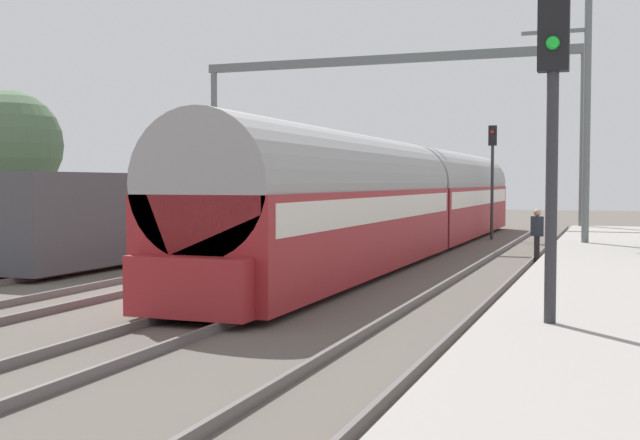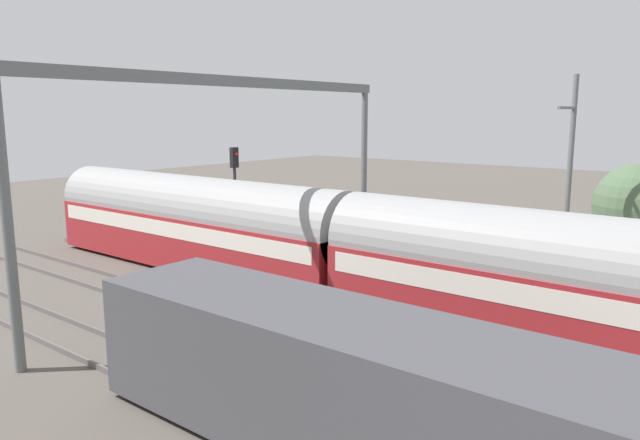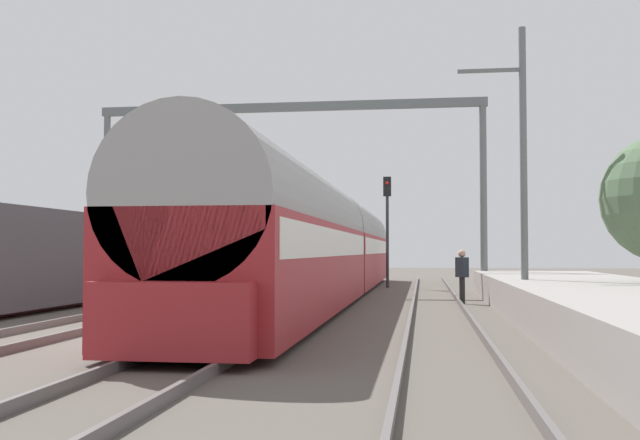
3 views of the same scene
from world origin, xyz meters
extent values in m
plane|color=#58514A|center=(0.00, 0.00, 0.00)|extent=(120.00, 120.00, 0.00)
cube|color=#5F5A58|center=(-5.21, 0.00, 0.08)|extent=(0.08, 60.00, 0.16)
cube|color=#5F5A58|center=(-2.69, 0.00, 0.08)|extent=(0.08, 60.00, 0.16)
cube|color=#5F5A58|center=(-1.26, 0.00, 0.08)|extent=(0.08, 60.00, 0.16)
cube|color=#5F5A58|center=(1.26, 0.00, 0.08)|extent=(0.08, 60.00, 0.16)
cube|color=#5F5A58|center=(2.69, 0.00, 0.08)|extent=(0.08, 60.00, 0.16)
cube|color=#5F5A58|center=(5.21, 0.00, 0.08)|extent=(0.08, 60.00, 0.16)
cube|color=#5F5A58|center=(6.65, 0.00, 0.08)|extent=(0.08, 60.00, 0.16)
cube|color=maroon|center=(1.98, 4.10, 1.26)|extent=(2.90, 16.00, 2.20)
cube|color=silver|center=(1.98, 4.10, 1.89)|extent=(2.93, 15.36, 0.64)
cylinder|color=#9B9B9B|center=(1.98, 4.10, 2.56)|extent=(2.84, 16.00, 2.84)
cube|color=maroon|center=(1.98, 20.45, 1.26)|extent=(2.90, 16.00, 2.20)
cube|color=silver|center=(1.98, 20.45, 1.89)|extent=(2.93, 15.36, 0.64)
cylinder|color=#9B9B9B|center=(1.98, 20.45, 2.56)|extent=(2.84, 16.00, 2.84)
cube|color=maroon|center=(1.98, -4.15, 0.71)|extent=(2.40, 0.50, 1.10)
cube|color=#47474C|center=(-5.93, 6.10, 1.51)|extent=(2.80, 13.00, 2.70)
cube|color=black|center=(-5.93, 6.10, 0.21)|extent=(2.52, 11.96, 0.10)
cylinder|color=#242424|center=(6.76, 9.84, 0.42)|extent=(0.25, 0.25, 0.85)
cube|color=#232833|center=(6.76, 9.84, 1.17)|extent=(0.43, 0.46, 0.64)
sphere|color=tan|center=(6.76, 9.84, 1.61)|extent=(0.24, 0.24, 0.24)
cylinder|color=#2D2D33|center=(8.39, -6.75, 1.95)|extent=(0.14, 0.14, 3.90)
cube|color=black|center=(8.39, -6.75, 4.35)|extent=(0.36, 0.20, 0.90)
sphere|color=#19D133|center=(8.39, -6.87, 4.21)|extent=(0.16, 0.16, 0.16)
cylinder|color=#2D2D33|center=(3.89, 19.89, 2.11)|extent=(0.14, 0.14, 4.23)
cube|color=black|center=(3.89, 19.89, 4.68)|extent=(0.36, 0.20, 0.90)
sphere|color=red|center=(3.89, 19.77, 4.84)|extent=(0.16, 0.16, 0.16)
cylinder|color=slate|center=(-7.93, 15.69, 3.75)|extent=(0.28, 0.28, 7.50)
cylinder|color=slate|center=(7.93, 15.69, 3.75)|extent=(0.28, 0.28, 7.50)
cube|color=slate|center=(0.00, 15.69, 7.68)|extent=(16.26, 0.24, 0.36)
cylinder|color=slate|center=(8.33, 6.86, 4.00)|extent=(0.20, 0.20, 8.00)
cube|color=slate|center=(7.43, 6.86, 6.80)|extent=(1.80, 0.10, 0.10)
cylinder|color=#4C3826|center=(-14.36, 9.81, 1.22)|extent=(0.36, 0.36, 2.45)
sphere|color=#4D6848|center=(-14.36, 9.81, 4.13)|extent=(4.48, 4.48, 4.48)
camera|label=1|loc=(9.10, -16.65, 2.59)|focal=44.93mm
camera|label=2|loc=(-14.65, 0.51, 6.62)|focal=33.63mm
camera|label=3|loc=(5.53, -14.26, 1.70)|focal=41.38mm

